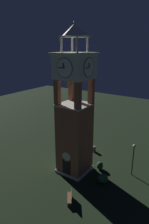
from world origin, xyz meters
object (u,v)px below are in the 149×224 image
object	(u,v)px
park_bench	(70,197)
lamp_post	(133,154)
trash_bin	(94,149)
clock_tower	(74,116)

from	to	relation	value
park_bench	lamp_post	xyz separation A→B (m)	(3.36, 7.59, 2.21)
lamp_post	trash_bin	world-z (taller)	lamp_post
park_bench	trash_bin	size ratio (longest dim) A/B	1.94
clock_tower	trash_bin	size ratio (longest dim) A/B	20.82
clock_tower	trash_bin	distance (m)	8.41
clock_tower	park_bench	bearing A→B (deg)	-59.87
clock_tower	lamp_post	distance (m)	7.93
clock_tower	lamp_post	size ratio (longest dim) A/B	4.28
lamp_post	park_bench	bearing A→B (deg)	-113.85
park_bench	trash_bin	xyz separation A→B (m)	(-3.00, 9.93, -0.08)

